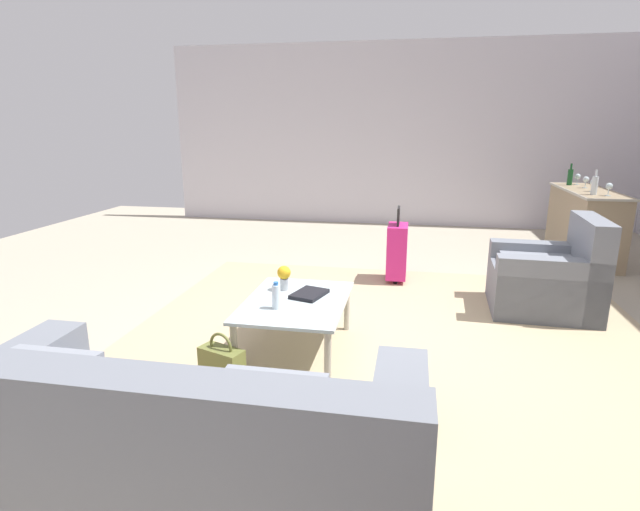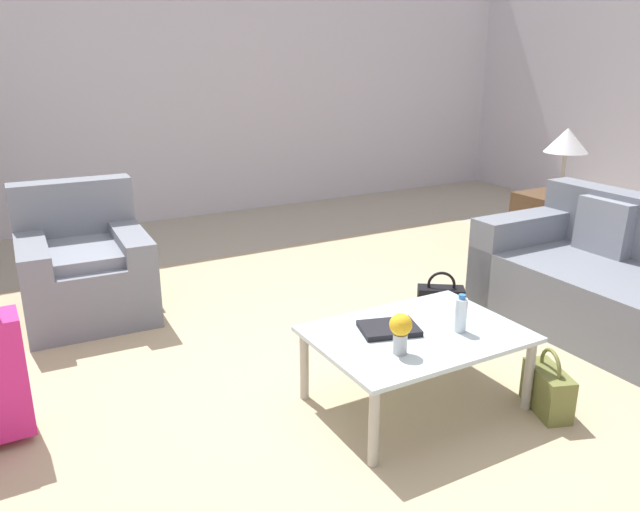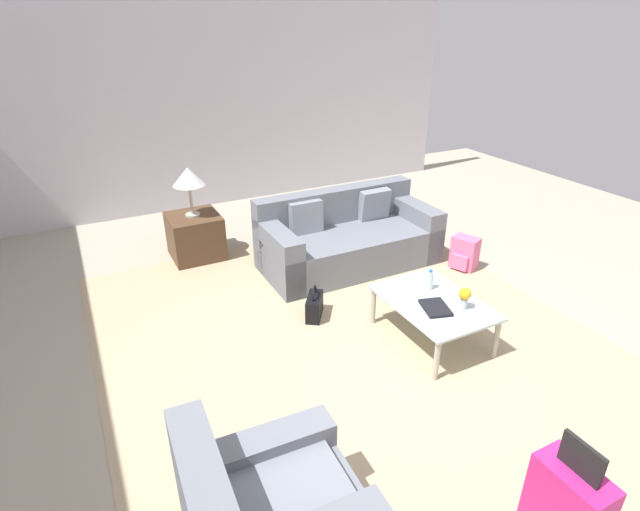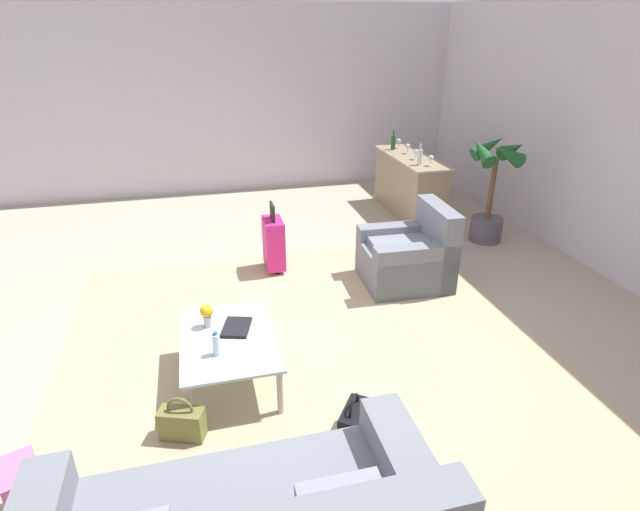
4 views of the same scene
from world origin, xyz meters
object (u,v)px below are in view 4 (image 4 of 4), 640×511
object	(u,v)px
water_bottle	(216,344)
wine_bottle_green	(393,142)
flower_vase	(207,314)
suitcase_magenta	(274,243)
armchair	(411,258)
wine_glass_left_of_centre	(408,147)
wine_bottle_clear	(420,157)
coffee_table	(229,343)
bar_console	(409,184)
wine_glass_right_of_centre	(416,152)
handbag_olive	(182,423)
wine_glass_rightmost	(431,158)
handbag_black	(353,421)
potted_palm	(492,187)
wine_glass_leftmost	(399,141)
coffee_table_book	(237,327)
backpack_pink	(27,492)

from	to	relation	value
water_bottle	wine_bottle_green	size ratio (longest dim) A/B	0.68
flower_vase	suitcase_magenta	size ratio (longest dim) A/B	0.24
water_bottle	wine_bottle_green	bearing A→B (deg)	143.68
armchair	flower_vase	xyz separation A→B (m)	(1.08, -2.32, 0.24)
wine_glass_left_of_centre	wine_bottle_clear	size ratio (longest dim) A/B	0.51
coffee_table	bar_console	world-z (taller)	bar_console
wine_glass_right_of_centre	handbag_olive	size ratio (longest dim) A/B	0.43
wine_glass_rightmost	handbag_black	xyz separation A→B (m)	(3.76, -2.32, -0.89)
coffee_table	handbag_black	size ratio (longest dim) A/B	2.99
armchair	potted_palm	xyz separation A→B (m)	(-0.90, 1.53, 0.46)
flower_vase	wine_glass_leftmost	world-z (taller)	wine_glass_leftmost
handbag_black	coffee_table_book	bearing A→B (deg)	-143.09
wine_glass_leftmost	wine_glass_right_of_centre	size ratio (longest dim) A/B	1.00
coffee_table	wine_bottle_green	xyz separation A→B (m)	(-4.01, 3.00, 0.66)
bar_console	wine_glass_left_of_centre	xyz separation A→B (m)	(-0.19, 0.01, 0.55)
backpack_pink	water_bottle	bearing A→B (deg)	123.77
wine_glass_leftmost	potted_palm	world-z (taller)	potted_palm
suitcase_magenta	wine_glass_leftmost	bearing A→B (deg)	130.77
coffee_table	wine_bottle_green	bearing A→B (deg)	143.25
wine_glass_right_of_centre	backpack_pink	bearing A→B (deg)	-45.43
coffee_table	potted_palm	size ratio (longest dim) A/B	0.74
backpack_pink	coffee_table	bearing A→B (deg)	127.67
wine_bottle_clear	handbag_olive	size ratio (longest dim) A/B	0.84
wine_glass_leftmost	suitcase_magenta	size ratio (longest dim) A/B	0.18
potted_palm	coffee_table	bearing A→B (deg)	-59.26
coffee_table	backpack_pink	distance (m)	1.64
armchair	wine_glass_leftmost	bearing A→B (deg)	161.29
bar_console	backpack_pink	bearing A→B (deg)	-44.32
wine_glass_rightmost	potted_palm	xyz separation A→B (m)	(0.72, 0.57, -0.26)
wine_bottle_green	backpack_pink	distance (m)	6.64
coffee_table	coffee_table_book	size ratio (longest dim) A/B	3.63
water_bottle	flower_vase	world-z (taller)	flower_vase
wine_glass_leftmost	bar_console	bearing A→B (deg)	-1.65
backpack_pink	handbag_black	bearing A→B (deg)	94.12
bar_console	handbag_olive	distance (m)	5.37
suitcase_magenta	wine_bottle_green	bearing A→B (deg)	131.23
coffee_table_book	handbag_black	distance (m)	1.25
coffee_table_book	flower_vase	bearing A→B (deg)	-96.78
coffee_table_book	suitcase_magenta	bearing A→B (deg)	178.47
coffee_table	wine_bottle_green	world-z (taller)	wine_bottle_green
wine_glass_leftmost	backpack_pink	world-z (taller)	wine_glass_leftmost
bar_console	potted_palm	bearing A→B (deg)	24.78
water_bottle	handbag_olive	world-z (taller)	water_bottle
wine_glass_leftmost	wine_glass_right_of_centre	xyz separation A→B (m)	(0.78, -0.04, 0.00)
wine_bottle_clear	flower_vase	bearing A→B (deg)	-48.54
wine_glass_rightmost	wine_bottle_green	world-z (taller)	wine_bottle_green
wine_glass_leftmost	suitcase_magenta	world-z (taller)	wine_glass_leftmost
wine_bottle_clear	wine_glass_rightmost	bearing A→B (deg)	58.14
wine_bottle_clear	potted_palm	bearing A→B (deg)	41.39
suitcase_magenta	handbag_black	world-z (taller)	suitcase_magenta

